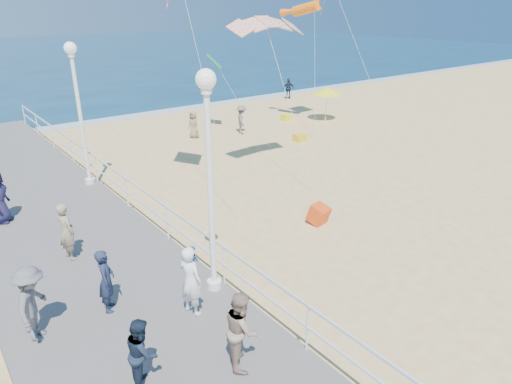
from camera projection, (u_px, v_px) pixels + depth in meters
ground at (356, 239)px, 14.52m from camera, size 160.00×160.00×0.00m
surf_line at (112, 119)px, 29.52m from camera, size 160.00×1.20×0.04m
boardwalk at (134, 329)px, 10.22m from camera, size 5.00×44.00×0.40m
railing at (224, 254)px, 11.20m from camera, size 0.05×42.00×0.55m
lamp_post_mid at (209, 163)px, 10.11m from camera, size 0.44×0.44×5.32m
lamp_post_far at (78, 100)px, 16.70m from camera, size 0.44×0.44×5.32m
woman_holding_toddler at (191, 281)px, 10.13m from camera, size 0.55×0.70×1.69m
toddler_held at (192, 261)px, 10.18m from camera, size 0.37×0.42×0.74m
spectator_0 at (106, 280)px, 10.27m from camera, size 0.57×0.66×1.53m
spectator_1 at (241, 329)px, 8.68m from camera, size 0.92×0.98×1.61m
spectator_2 at (33, 303)px, 9.34m from camera, size 1.10×1.27×1.70m
spectator_6 at (67, 231)px, 12.36m from camera, size 0.51×0.67×1.65m
spectator_7 at (142, 352)px, 8.24m from camera, size 0.76×0.84×1.42m
beach_walker_a at (242, 120)px, 25.99m from camera, size 1.05×1.22×1.64m
beach_walker_b at (289, 89)px, 35.69m from camera, size 1.00×0.73×1.57m
beach_walker_c at (194, 125)px, 25.22m from camera, size 0.58×0.79×1.50m
box_kite at (318, 216)px, 15.41m from camera, size 0.67×0.80×0.74m
beach_umbrella at (327, 91)px, 28.44m from camera, size 1.90×1.90×2.14m
beach_chair_left at (300, 138)px, 24.77m from camera, size 0.55×0.55×0.40m
beach_chair_right at (286, 117)px, 29.21m from camera, size 0.55×0.55×0.40m
kite_parafoil at (268, 22)px, 17.53m from camera, size 3.36×0.94×0.65m
kite_windsock at (306, 9)px, 25.31m from camera, size 1.04×2.85×1.12m
kite_diamond_green at (214, 61)px, 25.16m from camera, size 1.21×1.30×0.76m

